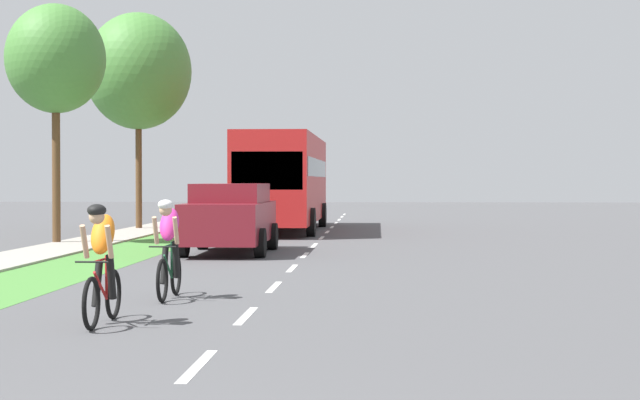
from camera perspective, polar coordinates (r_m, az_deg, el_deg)
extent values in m
plane|color=#4C4C4F|center=(24.81, -0.92, -3.21)|extent=(120.00, 120.00, 0.00)
cube|color=#478438|center=(25.60, -11.60, -3.09)|extent=(2.20, 70.00, 0.01)
cube|color=#9E998E|center=(26.21, -15.95, -3.01)|extent=(1.91, 70.00, 0.10)
cube|color=white|center=(10.34, -6.98, -9.34)|extent=(0.12, 1.80, 0.01)
cube|color=white|center=(13.99, -4.23, -6.59)|extent=(0.12, 1.80, 0.01)
cube|color=white|center=(17.67, -2.64, -4.97)|extent=(0.12, 1.80, 0.01)
cube|color=white|center=(21.37, -1.60, -3.90)|extent=(0.12, 1.80, 0.01)
cube|color=white|center=(25.08, -0.87, -3.15)|extent=(0.12, 1.80, 0.01)
cube|color=white|center=(28.79, -0.33, -2.60)|extent=(0.12, 1.80, 0.01)
cube|color=white|center=(32.51, 0.09, -2.17)|extent=(0.12, 1.80, 0.01)
cube|color=white|center=(36.23, 0.42, -1.83)|extent=(0.12, 1.80, 0.01)
cube|color=white|center=(39.96, 0.69, -1.55)|extent=(0.12, 1.80, 0.01)
cube|color=white|center=(43.69, 0.91, -1.32)|extent=(0.12, 1.80, 0.01)
cube|color=white|center=(47.41, 1.10, -1.13)|extent=(0.12, 1.80, 0.01)
cube|color=white|center=(51.14, 1.26, -0.96)|extent=(0.12, 1.80, 0.01)
cube|color=white|center=(54.87, 1.40, -0.82)|extent=(0.12, 1.80, 0.01)
torus|color=black|center=(13.87, -11.69, -5.27)|extent=(0.06, 0.68, 0.68)
torus|color=black|center=(12.88, -12.90, -5.77)|extent=(0.06, 0.68, 0.68)
cylinder|color=red|center=(13.26, -12.39, -4.79)|extent=(0.04, 0.59, 0.43)
cylinder|color=red|center=(13.52, -12.07, -4.25)|extent=(0.04, 0.04, 0.55)
cylinder|color=red|center=(13.28, -12.34, -3.35)|extent=(0.03, 0.55, 0.03)
cylinder|color=black|center=(12.85, -12.88, -3.46)|extent=(0.42, 0.02, 0.02)
ellipsoid|color=orange|center=(13.32, -12.26, -1.91)|extent=(0.30, 0.54, 0.63)
sphere|color=tan|center=(13.04, -12.60, -0.93)|extent=(0.20, 0.20, 0.20)
ellipsoid|color=black|center=(13.04, -12.60, -0.57)|extent=(0.24, 0.28, 0.16)
cylinder|color=tan|center=(13.10, -13.27, -2.32)|extent=(0.07, 0.26, 0.45)
cylinder|color=tan|center=(13.02, -11.91, -2.34)|extent=(0.07, 0.26, 0.45)
cylinder|color=black|center=(13.48, -12.57, -4.70)|extent=(0.10, 0.30, 0.60)
cylinder|color=black|center=(13.37, -11.81, -4.31)|extent=(0.10, 0.25, 0.61)
torus|color=black|center=(16.59, -8.21, -4.21)|extent=(0.06, 0.68, 0.68)
torus|color=black|center=(15.57, -8.97, -4.56)|extent=(0.06, 0.68, 0.68)
cylinder|color=#194C2D|center=(15.97, -8.66, -3.77)|extent=(0.04, 0.59, 0.43)
cylinder|color=#194C2D|center=(16.23, -8.45, -3.34)|extent=(0.04, 0.04, 0.55)
cylinder|color=#194C2D|center=(15.99, -8.62, -2.58)|extent=(0.03, 0.55, 0.03)
cylinder|color=black|center=(15.55, -8.96, -2.65)|extent=(0.42, 0.02, 0.02)
ellipsoid|color=#CC2D8C|center=(16.04, -8.57, -1.39)|extent=(0.30, 0.54, 0.63)
sphere|color=tan|center=(15.76, -8.79, -0.56)|extent=(0.20, 0.20, 0.20)
ellipsoid|color=white|center=(15.76, -8.79, -0.27)|extent=(0.24, 0.28, 0.16)
cylinder|color=tan|center=(15.81, -9.35, -1.72)|extent=(0.07, 0.26, 0.45)
cylinder|color=tan|center=(15.74, -8.21, -1.72)|extent=(0.07, 0.26, 0.45)
cylinder|color=black|center=(16.18, -8.86, -3.71)|extent=(0.10, 0.30, 0.60)
cylinder|color=black|center=(16.08, -8.20, -3.38)|extent=(0.10, 0.25, 0.61)
cube|color=maroon|center=(25.78, -5.16, -1.25)|extent=(1.90, 4.70, 1.00)
cube|color=maroon|center=(25.96, -5.10, 0.36)|extent=(1.71, 2.91, 0.52)
cube|color=#1E2833|center=(24.72, -5.52, 0.04)|extent=(1.56, 0.08, 0.44)
cylinder|color=black|center=(24.58, -7.83, -2.42)|extent=(0.25, 0.72, 0.72)
cylinder|color=black|center=(24.28, -3.43, -2.46)|extent=(0.25, 0.72, 0.72)
cylinder|color=black|center=(27.35, -6.69, -2.06)|extent=(0.25, 0.72, 0.72)
cylinder|color=black|center=(27.08, -2.73, -2.08)|extent=(0.25, 0.72, 0.72)
cube|color=red|center=(37.11, -2.05, 1.22)|extent=(2.50, 11.60, 3.10)
cube|color=#1E2833|center=(37.11, -2.06, 1.83)|extent=(2.52, 10.67, 0.64)
cube|color=#1E2833|center=(31.37, -3.04, 1.68)|extent=(2.25, 0.06, 1.20)
cylinder|color=black|center=(33.54, -4.78, -1.26)|extent=(0.28, 0.96, 0.96)
cylinder|color=black|center=(33.28, -0.52, -1.27)|extent=(0.28, 0.96, 0.96)
cylinder|color=black|center=(40.43, -3.40, -0.85)|extent=(0.28, 0.96, 0.96)
cylinder|color=black|center=(40.22, 0.14, -0.85)|extent=(0.28, 0.96, 0.96)
cylinder|color=brown|center=(30.52, -14.79, 1.60)|extent=(0.24, 0.24, 4.29)
ellipsoid|color=#478438|center=(30.73, -14.83, 7.79)|extent=(2.92, 2.92, 3.21)
cylinder|color=brown|center=(38.78, -10.29, 1.61)|extent=(0.24, 0.24, 4.42)
ellipsoid|color=#478438|center=(39.00, -10.31, 7.23)|extent=(4.03, 4.03, 4.44)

